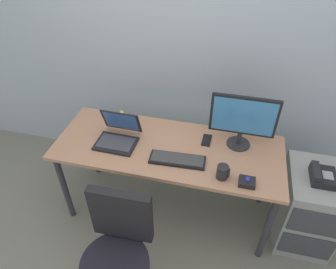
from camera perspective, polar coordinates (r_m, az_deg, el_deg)
The scene contains 13 objects.
ground_plane at distance 2.91m, azimuth 0.00°, elevation -13.50°, with size 8.00×8.00×0.00m, color #6B6A5B.
back_wall at distance 2.61m, azimuth 3.82°, elevation 18.57°, with size 6.00×0.10×2.80m, color #99A5AD.
desk at distance 2.41m, azimuth 0.00°, elevation -3.66°, with size 1.77×0.68×0.76m.
file_cabinet at distance 2.71m, azimuth 24.76°, elevation -12.36°, with size 0.42×0.53×0.69m.
desk_phone at distance 2.44m, azimuth 26.99°, elevation -6.96°, with size 0.17×0.20×0.09m.
office_chair at distance 2.18m, azimuth -9.22°, elevation -22.17°, with size 0.52×0.52×0.92m.
monitor_main at distance 2.28m, azimuth 13.91°, elevation 2.87°, with size 0.49×0.18×0.43m.
keyboard at distance 2.23m, azimuth 1.77°, elevation -4.73°, with size 0.42×0.16×0.03m.
laptop at distance 2.41m, azimuth -9.39°, elevation -0.13°, with size 0.32×0.30×0.23m.
trackball_mouse at distance 2.13m, azimuth 14.61°, elevation -8.59°, with size 0.11×0.09×0.07m.
coffee_mug at distance 2.12m, azimuth 10.26°, elevation -6.96°, with size 0.09×0.08×0.10m.
cell_phone at distance 2.42m, azimuth 7.26°, elevation -1.06°, with size 0.07×0.14×0.01m, color black.
banana at distance 2.66m, azimuth -8.47°, elevation 3.35°, with size 0.19×0.04×0.04m, color yellow.
Camera 1 is at (0.42, -1.71, 2.32)m, focal length 32.46 mm.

